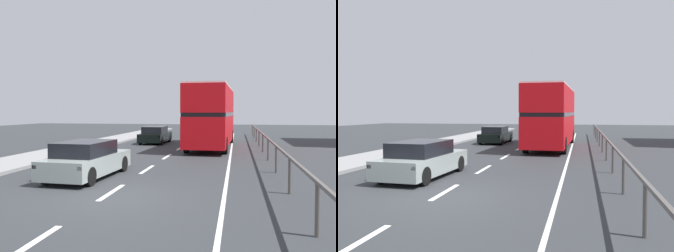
# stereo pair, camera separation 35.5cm
# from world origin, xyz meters

# --- Properties ---
(ground_plane) EXTENTS (73.29, 120.00, 0.10)m
(ground_plane) POSITION_xyz_m (0.00, 0.00, -0.05)
(ground_plane) COLOR #2C2F33
(lane_paint_markings) EXTENTS (3.56, 46.00, 0.01)m
(lane_paint_markings) POSITION_xyz_m (2.06, 8.32, 0.00)
(lane_paint_markings) COLOR silver
(lane_paint_markings) RESTS_ON ground
(bridge_side_railing) EXTENTS (0.10, 42.00, 1.13)m
(bridge_side_railing) POSITION_xyz_m (5.34, 9.00, 0.92)
(bridge_side_railing) COLOR #504B48
(bridge_side_railing) RESTS_ON ground
(double_decker_bus_red) EXTENTS (2.82, 10.72, 4.15)m
(double_decker_bus_red) POSITION_xyz_m (2.08, 15.15, 2.23)
(double_decker_bus_red) COLOR red
(double_decker_bus_red) RESTS_ON ground
(hatchback_car_near) EXTENTS (2.04, 4.54, 1.37)m
(hatchback_car_near) POSITION_xyz_m (-1.76, 2.82, 0.66)
(hatchback_car_near) COLOR gray
(hatchback_car_near) RESTS_ON ground
(sedan_car_ahead) EXTENTS (1.85, 4.54, 1.32)m
(sedan_car_ahead) POSITION_xyz_m (-2.51, 17.77, 0.64)
(sedan_car_ahead) COLOR black
(sedan_car_ahead) RESTS_ON ground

